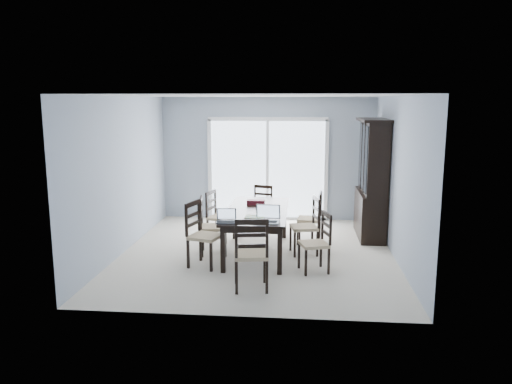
% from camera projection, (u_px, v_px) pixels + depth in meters
% --- Properties ---
extents(floor, '(5.00, 5.00, 0.00)m').
position_uv_depth(floor, '(257.00, 253.00, 8.37)').
color(floor, beige).
rests_on(floor, ground).
extents(ceiling, '(5.00, 5.00, 0.00)m').
position_uv_depth(ceiling, '(257.00, 96.00, 7.90)').
color(ceiling, white).
rests_on(ceiling, back_wall).
extents(back_wall, '(4.50, 0.02, 2.60)m').
position_uv_depth(back_wall, '(268.00, 159.00, 10.58)').
color(back_wall, '#929EAF').
rests_on(back_wall, floor).
extents(wall_left, '(0.02, 5.00, 2.60)m').
position_uv_depth(wall_left, '(123.00, 175.00, 8.34)').
color(wall_left, '#929EAF').
rests_on(wall_left, floor).
extents(wall_right, '(0.02, 5.00, 2.60)m').
position_uv_depth(wall_right, '(398.00, 179.00, 7.94)').
color(wall_right, '#929EAF').
rests_on(wall_right, floor).
extents(balcony, '(4.50, 2.00, 0.10)m').
position_uv_depth(balcony, '(270.00, 211.00, 11.81)').
color(balcony, gray).
rests_on(balcony, ground).
extents(railing, '(4.50, 0.06, 1.10)m').
position_uv_depth(railing, '(273.00, 179.00, 12.68)').
color(railing, '#99999E').
rests_on(railing, balcony).
extents(dining_table, '(1.00, 2.20, 0.75)m').
position_uv_depth(dining_table, '(257.00, 214.00, 8.25)').
color(dining_table, black).
rests_on(dining_table, floor).
extents(china_hutch, '(0.50, 1.38, 2.20)m').
position_uv_depth(china_hutch, '(372.00, 180.00, 9.22)').
color(china_hutch, black).
rests_on(china_hutch, floor).
extents(sliding_door, '(2.52, 0.05, 2.18)m').
position_uv_depth(sliding_door, '(267.00, 169.00, 10.60)').
color(sliding_door, silver).
rests_on(sliding_door, floor).
extents(chair_left_near, '(0.56, 0.55, 1.16)m').
position_uv_depth(chair_left_near, '(199.00, 227.00, 7.65)').
color(chair_left_near, black).
rests_on(chair_left_near, floor).
extents(chair_left_mid, '(0.49, 0.48, 1.11)m').
position_uv_depth(chair_left_mid, '(208.00, 219.00, 8.24)').
color(chair_left_mid, black).
rests_on(chair_left_mid, floor).
extents(chair_left_far, '(0.50, 0.49, 1.05)m').
position_uv_depth(chair_left_far, '(216.00, 210.00, 9.07)').
color(chair_left_far, black).
rests_on(chair_left_far, floor).
extents(chair_right_near, '(0.50, 0.49, 1.03)m').
position_uv_depth(chair_right_near, '(320.00, 236.00, 7.41)').
color(chair_right_near, black).
rests_on(chair_right_near, floor).
extents(chair_right_mid, '(0.51, 0.50, 1.11)m').
position_uv_depth(chair_right_mid, '(310.00, 219.00, 8.26)').
color(chair_right_mid, black).
rests_on(chair_right_mid, floor).
extents(chair_right_far, '(0.45, 0.44, 1.07)m').
position_uv_depth(chair_right_far, '(314.00, 212.00, 8.86)').
color(chair_right_far, black).
rests_on(chair_right_far, floor).
extents(chair_end_near, '(0.50, 0.52, 1.18)m').
position_uv_depth(chair_end_near, '(251.00, 246.00, 6.60)').
color(chair_end_near, black).
rests_on(chair_end_near, floor).
extents(chair_end_far, '(0.47, 0.48, 1.02)m').
position_uv_depth(chair_end_far, '(262.00, 203.00, 9.80)').
color(chair_end_far, black).
rests_on(chair_end_far, floor).
extents(laptop_dark, '(0.31, 0.22, 0.20)m').
position_uv_depth(laptop_dark, '(226.00, 220.00, 7.34)').
color(laptop_dark, black).
rests_on(laptop_dark, dining_table).
extents(laptop_silver, '(0.38, 0.28, 0.25)m').
position_uv_depth(laptop_silver, '(267.00, 219.00, 7.34)').
color(laptop_silver, silver).
rests_on(laptop_silver, dining_table).
extents(book_stack, '(0.32, 0.26, 0.05)m').
position_uv_depth(book_stack, '(255.00, 218.00, 7.55)').
color(book_stack, maroon).
rests_on(book_stack, dining_table).
extents(cell_phone, '(0.13, 0.07, 0.01)m').
position_uv_depth(cell_phone, '(252.00, 220.00, 7.48)').
color(cell_phone, black).
rests_on(cell_phone, dining_table).
extents(game_box, '(0.31, 0.16, 0.08)m').
position_uv_depth(game_box, '(256.00, 202.00, 8.64)').
color(game_box, '#4C0F19').
rests_on(game_box, dining_table).
extents(hot_tub, '(1.98, 1.77, 1.02)m').
position_uv_depth(hot_tub, '(242.00, 186.00, 11.96)').
color(hot_tub, brown).
rests_on(hot_tub, balcony).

